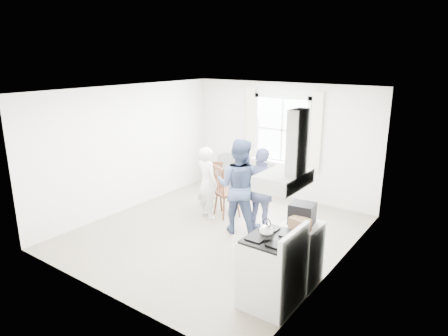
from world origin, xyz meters
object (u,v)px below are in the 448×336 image
low_cabinet (300,253)px  windsor_chair_a (212,180)px  person_right (262,192)px  person_left (207,183)px  person_mid (239,186)px  windsor_chair_b (222,186)px  stereo_stack (302,214)px  gas_stove (272,270)px

low_cabinet → windsor_chair_a: bearing=151.4°
person_right → person_left: bearing=-2.1°
windsor_chair_a → person_mid: bearing=-27.8°
windsor_chair_b → low_cabinet: bearing=-29.2°
stereo_stack → person_mid: size_ratio=0.21×
low_cabinet → stereo_stack: bearing=135.2°
gas_stove → low_cabinet: size_ratio=1.24×
windsor_chair_a → low_cabinet: bearing=-28.6°
gas_stove → windsor_chair_b: size_ratio=1.04×
gas_stove → person_mid: person_mid is taller
windsor_chair_a → gas_stove: bearing=-39.5°
person_left → low_cabinet: bearing=171.0°
low_cabinet → person_mid: size_ratio=0.51×
stereo_stack → windsor_chair_a: (-2.69, 1.46, -0.38)m
windsor_chair_b → person_mid: 0.79m
low_cabinet → person_left: (-2.55, 1.10, 0.28)m
windsor_chair_a → windsor_chair_b: size_ratio=1.02×
low_cabinet → windsor_chair_a: size_ratio=0.83×
stereo_stack → windsor_chair_b: size_ratio=0.34×
windsor_chair_a → person_mid: person_mid is taller
windsor_chair_a → person_left: bearing=-67.1°
windsor_chair_a → person_left: 0.42m
stereo_stack → person_mid: bearing=151.0°
person_right → gas_stove: bearing=122.9°
low_cabinet → person_right: bearing=139.9°
windsor_chair_b → person_left: size_ratio=0.73×
windsor_chair_a → person_right: 1.49m
gas_stove → windsor_chair_a: (-2.64, 2.18, 0.18)m
person_mid → gas_stove: bearing=120.6°
gas_stove → person_left: bearing=144.1°
windsor_chair_b → person_mid: size_ratio=0.61×
low_cabinet → windsor_chair_a: (-2.71, 1.48, 0.22)m
windsor_chair_a → person_right: bearing=-15.6°
person_right → stereo_stack: bearing=138.7°
person_left → person_mid: (0.87, -0.16, 0.15)m
gas_stove → stereo_stack: stereo_stack is taller
gas_stove → person_left: 3.07m
gas_stove → person_right: 2.17m
low_cabinet → person_left: size_ratio=0.61×
person_right → low_cabinet: bearing=138.6°
person_right → windsor_chair_a: bearing=-16.9°
windsor_chair_a → person_mid: (1.03, -0.54, 0.21)m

